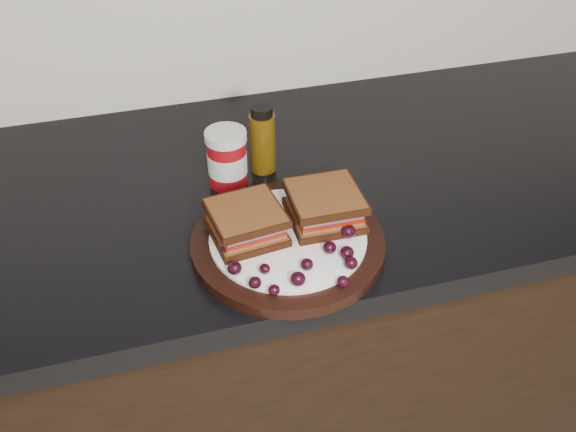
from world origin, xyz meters
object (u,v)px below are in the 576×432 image
object	(u,v)px
plate	(288,244)
sandwich_left	(246,222)
condiment_jar	(227,158)
oil_bottle	(262,139)

from	to	relation	value
plate	sandwich_left	bearing A→B (deg)	161.81
condiment_jar	oil_bottle	size ratio (longest dim) A/B	0.82
sandwich_left	condiment_jar	xyz separation A→B (m)	(0.01, 0.16, 0.00)
condiment_jar	oil_bottle	xyz separation A→B (m)	(0.07, 0.03, 0.01)
plate	condiment_jar	distance (m)	0.19
oil_bottle	condiment_jar	bearing A→B (deg)	-158.25
sandwich_left	condiment_jar	world-z (taller)	condiment_jar
plate	oil_bottle	distance (m)	0.22
oil_bottle	sandwich_left	bearing A→B (deg)	-110.46
condiment_jar	oil_bottle	bearing A→B (deg)	21.75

